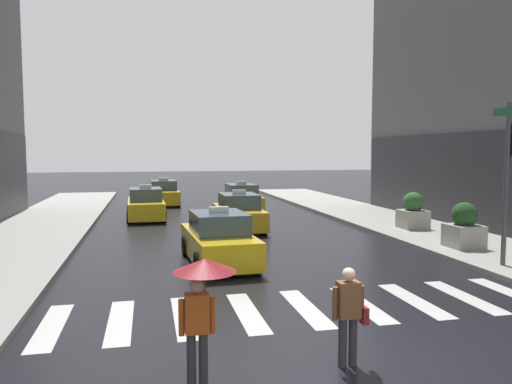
# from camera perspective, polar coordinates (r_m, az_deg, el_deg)

# --- Properties ---
(ground_plane) EXTENTS (160.00, 160.00, 0.00)m
(ground_plane) POSITION_cam_1_polar(r_m,az_deg,el_deg) (8.83, 12.24, -18.95)
(ground_plane) COLOR black
(crosswalk_markings) EXTENTS (11.30, 2.80, 0.01)m
(crosswalk_markings) POSITION_cam_1_polar(r_m,az_deg,el_deg) (11.44, 5.79, -13.25)
(crosswalk_markings) COLOR silver
(crosswalk_markings) RESTS_ON ground
(traffic_light_pole) EXTENTS (0.44, 0.84, 4.80)m
(traffic_light_pole) POSITION_cam_1_polar(r_m,az_deg,el_deg) (16.26, 27.41, 3.24)
(traffic_light_pole) COLOR #47474C
(traffic_light_pole) RESTS_ON curb_right
(taxi_lead) EXTENTS (2.12, 4.63, 1.80)m
(taxi_lead) POSITION_cam_1_polar(r_m,az_deg,el_deg) (15.67, -4.37, -5.60)
(taxi_lead) COLOR yellow
(taxi_lead) RESTS_ON ground
(taxi_second) EXTENTS (1.94, 4.55, 1.80)m
(taxi_second) POSITION_cam_1_polar(r_m,az_deg,el_deg) (22.32, -2.02, -2.49)
(taxi_second) COLOR gold
(taxi_second) RESTS_ON ground
(taxi_third) EXTENTS (2.03, 4.59, 1.80)m
(taxi_third) POSITION_cam_1_polar(r_m,az_deg,el_deg) (26.33, -12.68, -1.49)
(taxi_third) COLOR yellow
(taxi_third) RESTS_ON ground
(taxi_fourth) EXTENTS (2.00, 4.57, 1.80)m
(taxi_fourth) POSITION_cam_1_polar(r_m,az_deg,el_deg) (28.80, -1.76, -0.85)
(taxi_fourth) COLOR yellow
(taxi_fourth) RESTS_ON ground
(taxi_fifth) EXTENTS (2.08, 4.61, 1.80)m
(taxi_fifth) POSITION_cam_1_polar(r_m,az_deg,el_deg) (33.09, -10.70, -0.20)
(taxi_fifth) COLOR gold
(taxi_fifth) RESTS_ON ground
(pedestrian_with_umbrella) EXTENTS (0.96, 0.96, 1.94)m
(pedestrian_with_umbrella) POSITION_cam_1_polar(r_m,az_deg,el_deg) (7.50, -6.32, -10.90)
(pedestrian_with_umbrella) COLOR #333338
(pedestrian_with_umbrella) RESTS_ON ground
(pedestrian_with_handbag) EXTENTS (0.60, 0.24, 1.65)m
(pedestrian_with_handbag) POSITION_cam_1_polar(r_m,az_deg,el_deg) (8.39, 10.75, -13.39)
(pedestrian_with_handbag) COLOR #333338
(pedestrian_with_handbag) RESTS_ON ground
(planter_near_corner) EXTENTS (1.10, 1.10, 1.60)m
(planter_near_corner) POSITION_cam_1_polar(r_m,az_deg,el_deg) (18.83, 23.02, -3.76)
(planter_near_corner) COLOR #A8A399
(planter_near_corner) RESTS_ON curb_right
(planter_mid_block) EXTENTS (1.10, 1.10, 1.60)m
(planter_mid_block) POSITION_cam_1_polar(r_m,az_deg,el_deg) (22.70, 17.77, -2.21)
(planter_mid_block) COLOR #A8A399
(planter_mid_block) RESTS_ON curb_right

